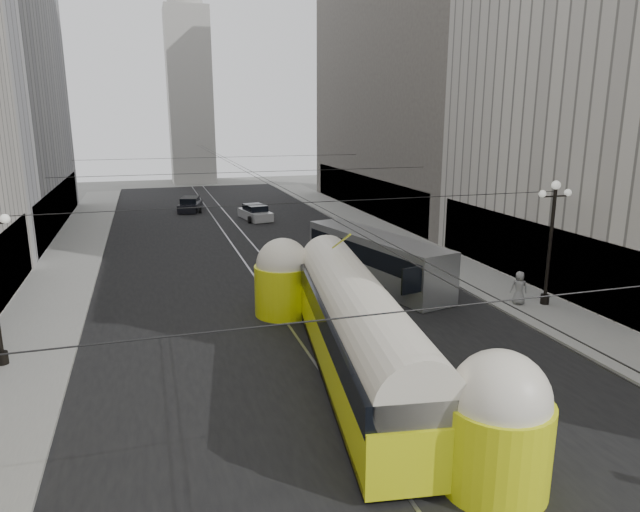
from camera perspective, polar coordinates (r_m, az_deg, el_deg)
road at (r=39.73m, az=-6.70°, el=-0.23°), size 20.00×85.00×0.02m
sidewalk_left at (r=42.88m, az=-23.56°, el=-0.16°), size 4.00×72.00×0.15m
sidewalk_right at (r=46.47m, az=7.20°, el=1.93°), size 4.00×72.00×0.15m
rail_left at (r=39.61m, az=-7.77°, el=-0.31°), size 0.12×85.00×0.04m
rail_right at (r=39.87m, az=-5.64°, el=-0.15°), size 0.12×85.00×0.04m
building_right_far at (r=60.11m, az=10.18°, el=20.09°), size 12.60×32.60×32.60m
distant_tower at (r=85.88m, az=-13.00°, el=17.16°), size 6.00×6.00×31.36m
lamppost_right_mid at (r=30.94m, az=22.10°, el=1.88°), size 1.86×0.44×6.37m
catenary at (r=37.76m, az=-6.50°, el=8.11°), size 25.00×72.00×0.23m
streetcar at (r=21.60m, az=3.76°, el=-7.13°), size 5.04×17.70×3.92m
city_bus at (r=33.48m, az=5.58°, el=-0.08°), size 4.93×11.78×2.90m
sedan_white_far at (r=54.19m, az=-6.49°, el=4.29°), size 2.68×4.86×1.45m
sedan_dark_far at (r=60.33m, az=-12.85°, el=5.01°), size 2.91×4.87×1.44m
pedestrian_sidewalk_right at (r=31.07m, az=19.29°, el=-3.02°), size 0.98×0.79×1.74m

